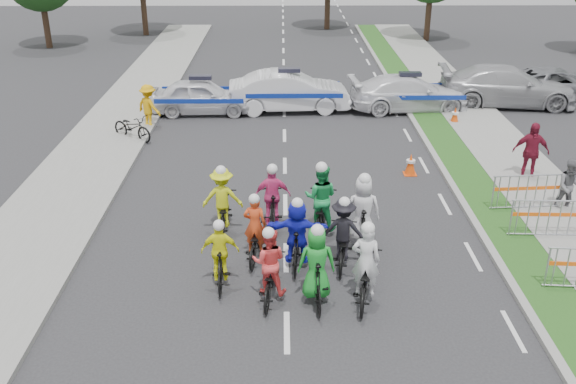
{
  "coord_description": "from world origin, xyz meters",
  "views": [
    {
      "loc": [
        -0.07,
        -10.64,
        7.94
      ],
      "look_at": [
        0.06,
        4.46,
        1.1
      ],
      "focal_mm": 40.0,
      "sensor_mm": 36.0,
      "label": 1
    }
  ],
  "objects_px": {
    "rider_7": "(362,219)",
    "rider_10": "(223,206)",
    "marshal_hiviz": "(149,106)",
    "spectator_1": "(570,187)",
    "civilian_suv": "(556,84)",
    "rider_3": "(221,260)",
    "rider_9": "(273,204)",
    "barrier_1": "(549,220)",
    "rider_2": "(269,272)",
    "police_car_0": "(202,96)",
    "parked_bike": "(132,127)",
    "police_car_1": "(289,92)",
    "civilian_sedan": "(507,86)",
    "barrier_2": "(526,193)",
    "rider_5": "(297,238)",
    "rider_0": "(365,275)",
    "rider_1": "(316,272)",
    "rider_6": "(255,237)",
    "cone_0": "(411,164)",
    "rider_8": "(320,207)",
    "cone_1": "(455,116)",
    "police_car_2": "(409,93)",
    "spectator_2": "(531,152)",
    "rider_4": "(343,239)"
  },
  "relations": [
    {
      "from": "rider_1",
      "to": "marshal_hiviz",
      "type": "relative_size",
      "value": 1.14
    },
    {
      "from": "rider_2",
      "to": "barrier_1",
      "type": "bearing_deg",
      "value": -153.83
    },
    {
      "from": "rider_7",
      "to": "cone_1",
      "type": "relative_size",
      "value": 2.93
    },
    {
      "from": "rider_8",
      "to": "spectator_2",
      "type": "distance_m",
      "value": 7.54
    },
    {
      "from": "marshal_hiviz",
      "to": "rider_7",
      "type": "bearing_deg",
      "value": 162.3
    },
    {
      "from": "rider_10",
      "to": "police_car_0",
      "type": "bearing_deg",
      "value": -80.06
    },
    {
      "from": "rider_4",
      "to": "spectator_1",
      "type": "distance_m",
      "value": 7.09
    },
    {
      "from": "rider_2",
      "to": "rider_8",
      "type": "bearing_deg",
      "value": -107.07
    },
    {
      "from": "rider_1",
      "to": "barrier_1",
      "type": "relative_size",
      "value": 0.96
    },
    {
      "from": "rider_3",
      "to": "cone_0",
      "type": "distance_m",
      "value": 8.46
    },
    {
      "from": "rider_0",
      "to": "rider_3",
      "type": "height_order",
      "value": "rider_0"
    },
    {
      "from": "police_car_0",
      "to": "parked_bike",
      "type": "bearing_deg",
      "value": 145.12
    },
    {
      "from": "police_car_1",
      "to": "rider_0",
      "type": "bearing_deg",
      "value": -177.92
    },
    {
      "from": "rider_3",
      "to": "police_car_1",
      "type": "bearing_deg",
      "value": -98.07
    },
    {
      "from": "rider_9",
      "to": "police_car_1",
      "type": "bearing_deg",
      "value": -96.51
    },
    {
      "from": "rider_7",
      "to": "rider_10",
      "type": "relative_size",
      "value": 1.08
    },
    {
      "from": "police_car_0",
      "to": "civilian_suv",
      "type": "relative_size",
      "value": 0.83
    },
    {
      "from": "rider_8",
      "to": "civilian_sedan",
      "type": "bearing_deg",
      "value": -114.84
    },
    {
      "from": "rider_9",
      "to": "barrier_1",
      "type": "distance_m",
      "value": 7.07
    },
    {
      "from": "rider_6",
      "to": "rider_8",
      "type": "distance_m",
      "value": 2.08
    },
    {
      "from": "barrier_1",
      "to": "rider_3",
      "type": "bearing_deg",
      "value": -165.68
    },
    {
      "from": "civilian_sedan",
      "to": "barrier_2",
      "type": "height_order",
      "value": "civilian_sedan"
    },
    {
      "from": "rider_9",
      "to": "marshal_hiviz",
      "type": "relative_size",
      "value": 1.12
    },
    {
      "from": "rider_2",
      "to": "police_car_1",
      "type": "xyz_separation_m",
      "value": [
        0.58,
        13.9,
        0.15
      ]
    },
    {
      "from": "rider_0",
      "to": "cone_0",
      "type": "bearing_deg",
      "value": -97.48
    },
    {
      "from": "barrier_2",
      "to": "rider_1",
      "type": "bearing_deg",
      "value": -144.06
    },
    {
      "from": "rider_0",
      "to": "barrier_1",
      "type": "distance_m",
      "value": 5.71
    },
    {
      "from": "rider_10",
      "to": "civilian_sedan",
      "type": "bearing_deg",
      "value": -133.61
    },
    {
      "from": "marshal_hiviz",
      "to": "spectator_1",
      "type": "bearing_deg",
      "value": -174.47
    },
    {
      "from": "rider_10",
      "to": "civilian_suv",
      "type": "relative_size",
      "value": 0.38
    },
    {
      "from": "rider_6",
      "to": "marshal_hiviz",
      "type": "distance_m",
      "value": 10.97
    },
    {
      "from": "rider_6",
      "to": "rider_1",
      "type": "bearing_deg",
      "value": 133.08
    },
    {
      "from": "barrier_2",
      "to": "cone_1",
      "type": "height_order",
      "value": "barrier_2"
    },
    {
      "from": "civilian_suv",
      "to": "police_car_0",
      "type": "bearing_deg",
      "value": 92.95
    },
    {
      "from": "civilian_suv",
      "to": "spectator_2",
      "type": "relative_size",
      "value": 2.67
    },
    {
      "from": "police_car_1",
      "to": "parked_bike",
      "type": "bearing_deg",
      "value": 117.77
    },
    {
      "from": "rider_5",
      "to": "civilian_sedan",
      "type": "relative_size",
      "value": 0.32
    },
    {
      "from": "police_car_2",
      "to": "parked_bike",
      "type": "relative_size",
      "value": 2.72
    },
    {
      "from": "rider_10",
      "to": "rider_5",
      "type": "bearing_deg",
      "value": 136.61
    },
    {
      "from": "civilian_suv",
      "to": "rider_3",
      "type": "bearing_deg",
      "value": 134.17
    },
    {
      "from": "rider_3",
      "to": "rider_6",
      "type": "xyz_separation_m",
      "value": [
        0.72,
        1.21,
        -0.07
      ]
    },
    {
      "from": "barrier_1",
      "to": "cone_0",
      "type": "bearing_deg",
      "value": 121.75
    },
    {
      "from": "police_car_1",
      "to": "barrier_1",
      "type": "relative_size",
      "value": 2.48
    },
    {
      "from": "cone_1",
      "to": "rider_2",
      "type": "bearing_deg",
      "value": -120.28
    },
    {
      "from": "rider_9",
      "to": "rider_10",
      "type": "relative_size",
      "value": 1.0
    },
    {
      "from": "cone_0",
      "to": "parked_bike",
      "type": "xyz_separation_m",
      "value": [
        -9.54,
        3.35,
        0.14
      ]
    },
    {
      "from": "rider_5",
      "to": "civilian_suv",
      "type": "xyz_separation_m",
      "value": [
        11.64,
        14.09,
        -0.08
      ]
    },
    {
      "from": "rider_6",
      "to": "parked_bike",
      "type": "bearing_deg",
      "value": -53.98
    },
    {
      "from": "police_car_0",
      "to": "spectator_1",
      "type": "bearing_deg",
      "value": -131.04
    },
    {
      "from": "rider_1",
      "to": "rider_3",
      "type": "relative_size",
      "value": 1.14
    }
  ]
}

